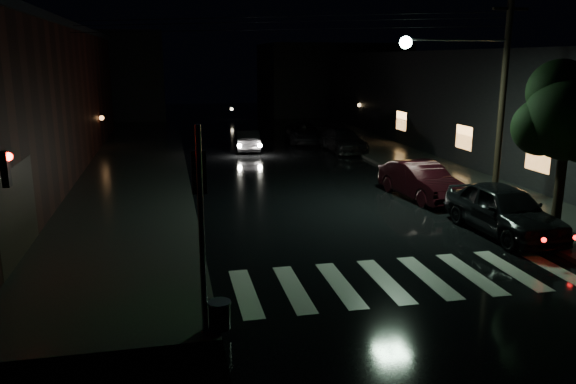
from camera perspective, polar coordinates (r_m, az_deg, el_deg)
ground at (r=13.63m, az=1.03°, el=-10.61°), size 120.00×120.00×0.00m
sidewalk_left at (r=26.77m, az=-16.46°, el=1.06°), size 6.00×44.00×0.15m
sidewalk_right at (r=29.62m, az=13.85°, el=2.37°), size 4.00×44.00×0.15m
building_right at (r=36.16m, az=21.47°, el=8.45°), size 10.00×40.00×6.00m
building_far_left at (r=57.59m, az=-19.62°, el=11.11°), size 14.00×10.00×8.00m
building_far_right at (r=59.59m, az=4.41°, el=11.40°), size 14.00×10.00×7.00m
crosswalk at (r=14.97m, az=11.97°, el=-8.62°), size 9.00×3.00×0.01m
signal_pole_corner at (r=11.41m, az=-7.87°, el=-7.28°), size 0.68×0.61×4.20m
signal_red_facade at (r=14.83m, az=-26.75°, el=2.27°), size 0.54×0.28×0.85m
street_tree at (r=19.54m, az=26.34°, el=6.73°), size 3.10×2.90×5.40m
utility_pole at (r=22.42m, az=19.62°, el=10.22°), size 4.92×0.44×8.00m
parked_car_a at (r=19.34m, az=21.07°, el=-1.68°), size 2.12×4.86×1.63m
parked_car_b at (r=23.30m, az=13.35°, el=1.14°), size 2.10×4.66×1.48m
parked_car_c at (r=34.63m, az=5.60°, el=5.27°), size 2.15×4.81×1.37m
parked_car_d at (r=38.02m, az=1.64°, el=6.02°), size 2.62×4.96×1.33m
oncoming_car at (r=34.81m, az=-4.16°, el=5.28°), size 1.67×4.01×1.29m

